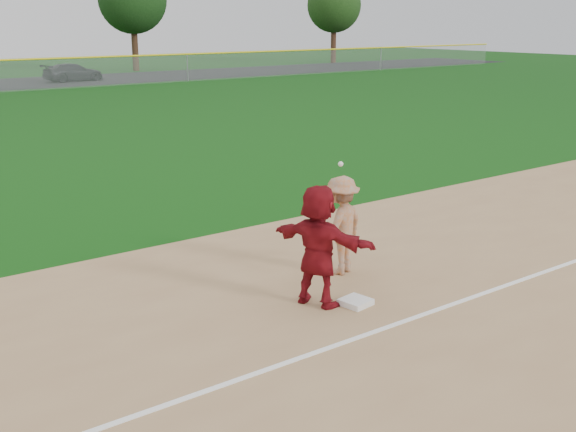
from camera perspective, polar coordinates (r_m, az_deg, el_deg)
ground at (r=11.63m, az=4.53°, el=-7.76°), size 160.00×160.00×0.00m
foul_line at (r=11.09m, az=7.32°, el=-8.89°), size 60.00×0.10×0.01m
first_base at (r=11.94m, az=5.36°, el=-6.78°), size 0.50×0.50×0.10m
base_runner at (r=11.63m, az=2.42°, el=-2.32°), size 1.15×1.96×2.01m
car_right at (r=57.21m, az=-16.61°, el=10.83°), size 4.67×2.32×1.30m
first_base_play at (r=13.13m, az=4.20°, el=-0.73°), size 1.43×1.31×2.29m
tree_4 at (r=78.21m, az=3.66°, el=16.27°), size 5.60×5.60×8.67m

